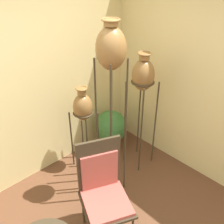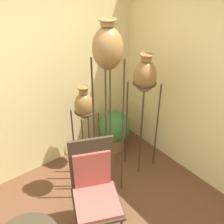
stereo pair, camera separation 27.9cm
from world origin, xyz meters
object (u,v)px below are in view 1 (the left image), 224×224
object	(u,v)px
vase_stand_medium	(143,78)
chair	(103,188)
potted_plant	(111,129)
vase_stand_short	(83,108)
vase_stand_tall	(111,54)

from	to	relation	value
vase_stand_medium	chair	bearing A→B (deg)	-157.02
chair	potted_plant	size ratio (longest dim) A/B	1.70
vase_stand_short	potted_plant	world-z (taller)	vase_stand_short
vase_stand_short	potted_plant	distance (m)	0.79
vase_stand_short	chair	world-z (taller)	vase_stand_short
vase_stand_tall	potted_plant	xyz separation A→B (m)	(0.56, 0.60, -1.45)
vase_stand_medium	potted_plant	world-z (taller)	vase_stand_medium
vase_stand_tall	vase_stand_short	xyz separation A→B (m)	(0.04, 0.57, -0.86)
vase_stand_medium	chair	world-z (taller)	vase_stand_medium
vase_stand_tall	potted_plant	bearing A→B (deg)	46.84
chair	potted_plant	bearing A→B (deg)	67.51
vase_stand_tall	chair	distance (m)	1.34
vase_stand_short	potted_plant	xyz separation A→B (m)	(0.52, 0.03, -0.59)
vase_stand_medium	potted_plant	distance (m)	1.10
vase_stand_medium	potted_plant	bearing A→B (deg)	99.25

